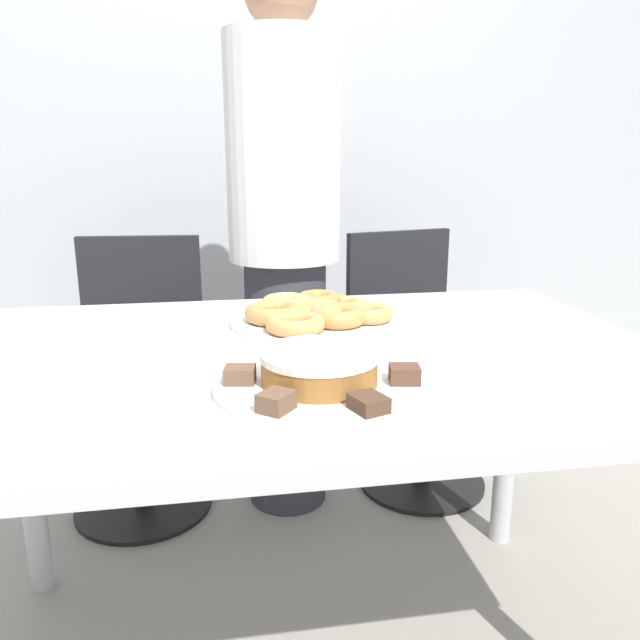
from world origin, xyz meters
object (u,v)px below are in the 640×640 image
at_px(plate_cake, 322,385).
at_px(napkin, 71,380).
at_px(frosted_cake, 322,367).
at_px(plate_donuts, 318,320).
at_px(office_chair_left, 139,385).
at_px(person_standing, 284,237).
at_px(office_chair_right, 417,369).

xyz_separation_m(plate_cake, napkin, (-0.41, 0.10, -0.00)).
bearing_deg(napkin, plate_cake, -13.28).
bearing_deg(napkin, frosted_cake, -13.28).
relative_size(plate_cake, plate_donuts, 0.86).
distance_m(office_chair_left, frosted_cake, 1.18).
height_order(person_standing, napkin, person_standing).
xyz_separation_m(person_standing, plate_cake, (-0.05, -0.95, -0.12)).
bearing_deg(plate_cake, office_chair_right, 63.60).
distance_m(person_standing, plate_donuts, 0.56).
height_order(office_chair_right, plate_cake, office_chair_right).
bearing_deg(office_chair_left, napkin, -84.42).
relative_size(plate_cake, napkin, 3.07).
bearing_deg(plate_donuts, office_chair_left, 128.25).
bearing_deg(napkin, office_chair_left, 90.97).
bearing_deg(plate_donuts, frosted_cake, -98.53).
bearing_deg(napkin, person_standing, 61.99).
xyz_separation_m(office_chair_left, frosted_cake, (0.43, -1.03, 0.39)).
bearing_deg(office_chair_left, plate_cake, -62.87).
relative_size(person_standing, frosted_cake, 8.72).
bearing_deg(plate_cake, plate_donuts, 81.47).
bearing_deg(frosted_cake, napkin, 166.72).
xyz_separation_m(office_chair_right, plate_donuts, (-0.45, -0.62, 0.36)).
relative_size(office_chair_left, plate_donuts, 2.18).
distance_m(office_chair_right, napkin, 1.35).
distance_m(frosted_cake, napkin, 0.42).
xyz_separation_m(person_standing, frosted_cake, (-0.05, -0.95, -0.09)).
bearing_deg(office_chair_left, person_standing, -4.06).
distance_m(plate_donuts, napkin, 0.56).
xyz_separation_m(plate_donuts, frosted_cake, (-0.06, -0.41, 0.03)).
bearing_deg(person_standing, napkin, -118.01).
relative_size(person_standing, office_chair_left, 1.92).
relative_size(office_chair_right, napkin, 7.73).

